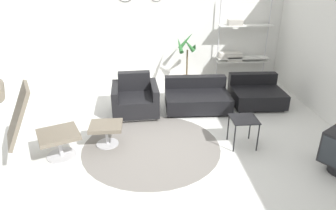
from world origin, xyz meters
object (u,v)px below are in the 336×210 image
at_px(armchair_red, 135,100).
at_px(couch_second, 256,94).
at_px(couch_low, 197,98).
at_px(shelf_unit, 237,47).
at_px(potted_plant, 187,68).
at_px(ottoman, 106,129).
at_px(side_table, 244,122).
at_px(lounge_chair, 28,118).

xyz_separation_m(armchair_red, couch_second, (2.54, 0.26, -0.07)).
distance_m(couch_low, shelf_unit, 2.04).
bearing_deg(potted_plant, ottoman, -122.68).
bearing_deg(side_table, couch_low, 107.70).
relative_size(ottoman, couch_low, 0.39).
height_order(ottoman, couch_low, couch_low).
bearing_deg(ottoman, lounge_chair, -156.53).
relative_size(couch_second, potted_plant, 0.80).
relative_size(lounge_chair, side_table, 2.69).
bearing_deg(couch_low, couch_second, -173.78).
bearing_deg(shelf_unit, couch_second, -87.35).
distance_m(ottoman, potted_plant, 3.06).
xyz_separation_m(lounge_chair, potted_plant, (2.63, 3.00, -0.25)).
bearing_deg(shelf_unit, armchair_red, -146.64).
bearing_deg(lounge_chair, couch_low, 99.76).
bearing_deg(armchair_red, side_table, 138.73).
relative_size(couch_second, side_table, 2.18).
bearing_deg(couch_second, couch_low, 6.22).
bearing_deg(armchair_red, ottoman, 66.20).
relative_size(potted_plant, shelf_unit, 0.64).
xyz_separation_m(couch_low, shelf_unit, (1.22, 1.48, 0.69)).
xyz_separation_m(ottoman, side_table, (2.18, -0.19, 0.15)).
relative_size(couch_second, shelf_unit, 0.51).
distance_m(armchair_red, side_table, 2.22).
bearing_deg(couch_low, ottoman, 39.44).
distance_m(ottoman, armchair_red, 1.26).
xyz_separation_m(side_table, shelf_unit, (0.74, 3.00, 0.48)).
bearing_deg(potted_plant, side_table, -79.01).
distance_m(side_table, potted_plant, 2.81).
xyz_separation_m(lounge_chair, side_table, (3.17, 0.24, -0.31)).
distance_m(armchair_red, couch_low, 1.27).
bearing_deg(ottoman, couch_low, 38.08).
height_order(lounge_chair, armchair_red, lounge_chair).
distance_m(lounge_chair, shelf_unit, 5.08).
relative_size(lounge_chair, ottoman, 2.53).
relative_size(lounge_chair, couch_second, 1.23).
distance_m(ottoman, shelf_unit, 4.10).
distance_m(armchair_red, couch_second, 2.56).
bearing_deg(potted_plant, shelf_unit, 10.66).
relative_size(ottoman, shelf_unit, 0.25).
distance_m(couch_low, potted_plant, 1.27).
bearing_deg(couch_second, side_table, 65.14).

